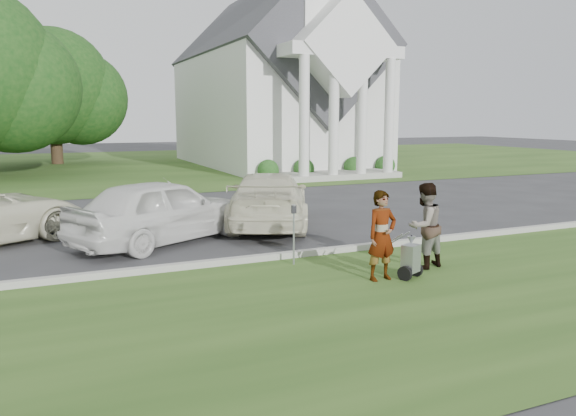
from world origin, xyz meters
TOP-DOWN VIEW (x-y plane):
  - ground at (0.00, 0.00)m, footprint 120.00×120.00m
  - grass_strip at (0.00, -3.00)m, footprint 80.00×7.00m
  - church_lawn at (0.00, 27.00)m, footprint 80.00×30.00m
  - curb at (0.00, 0.55)m, footprint 80.00×0.18m
  - church at (9.00, 23.11)m, footprint 9.19×19.00m
  - tree_back at (-4.01, 29.99)m, footprint 9.61×7.60m
  - striping_cart at (1.48, -1.86)m, footprint 0.78×1.06m
  - person_left at (0.90, -1.72)m, footprint 0.67×0.47m
  - person_right at (2.20, -1.32)m, footprint 1.00×0.85m
  - parking_meter_near at (-0.18, -0.01)m, footprint 0.09×0.09m
  - car_b at (-2.30, 3.26)m, footprint 5.19×3.97m
  - car_c at (0.96, 4.27)m, footprint 4.17×5.80m

SIDE VIEW (x-z plane):
  - ground at x=0.00m, z-range 0.00..0.00m
  - grass_strip at x=0.00m, z-range 0.00..0.01m
  - church_lawn at x=0.00m, z-range 0.00..0.01m
  - curb at x=0.00m, z-range 0.00..0.15m
  - striping_cart at x=1.48m, z-range -0.06..0.85m
  - car_c at x=0.96m, z-range 0.00..1.56m
  - car_b at x=-2.30m, z-range 0.00..1.65m
  - parking_meter_near at x=-0.18m, z-range 0.17..1.48m
  - person_left at x=0.90m, z-range 0.00..1.74m
  - person_right at x=2.20m, z-range 0.00..1.78m
  - tree_back at x=-4.01m, z-range 0.28..9.17m
  - church at x=9.00m, z-range -6.11..17.99m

